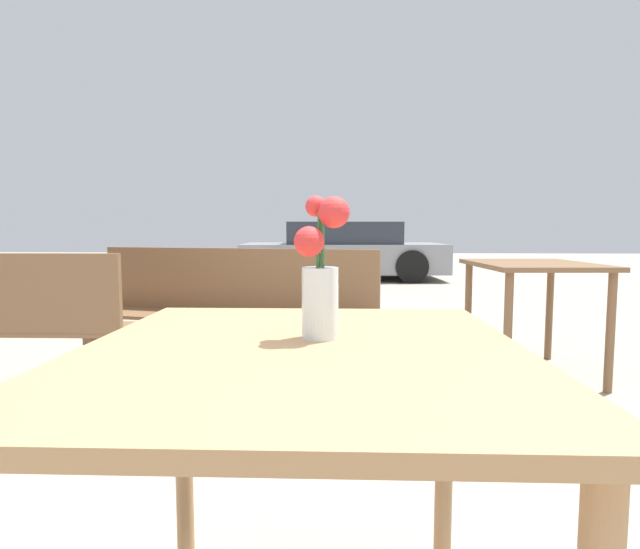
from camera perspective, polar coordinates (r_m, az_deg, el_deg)
The scene contains 6 objects.
table_front at distance 1.02m, azimuth -2.00°, elevation -13.44°, with size 0.88×0.95×0.74m.
flower_vase at distance 1.04m, azimuth 0.05°, elevation -0.64°, with size 0.11×0.10×0.30m.
bench_near at distance 3.15m, azimuth -10.23°, elevation -3.98°, with size 1.87×0.72×0.85m.
table_back at distance 3.58m, azimuth 23.12°, elevation -0.59°, with size 0.77×0.93×0.75m.
bicycle at distance 5.74m, azimuth -27.31°, elevation -1.87°, with size 1.50×0.44×0.71m.
parked_car at distance 9.89m, azimuth 2.61°, elevation 2.65°, with size 4.00×2.05×1.12m.
Camera 1 is at (0.08, -0.97, 0.96)m, focal length 28.00 mm.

